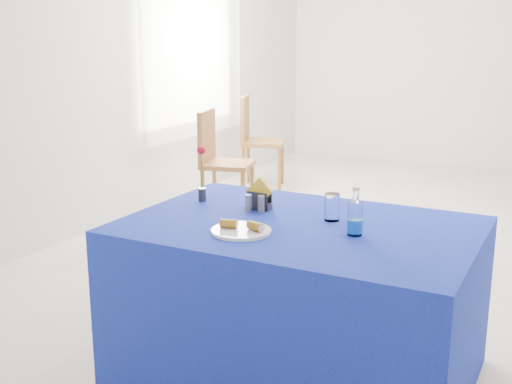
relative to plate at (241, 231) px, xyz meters
The scene contains 15 objects.
floor 2.45m from the plate, 85.50° to the left, with size 7.00×7.00×0.00m, color beige.
room_shell 2.53m from the plate, 85.50° to the left, with size 7.00×7.00×7.00m.
window_pane 3.95m from the plate, 126.23° to the left, with size 0.04×1.50×1.60m, color white.
curtain 3.91m from the plate, 125.38° to the left, with size 0.04×1.75×1.85m, color white.
plate is the anchor object (origin of this frame).
drinking_glass 0.47m from the plate, 51.76° to the left, with size 0.07×0.07×0.13m, color white.
salt_shaker 0.35m from the plate, 112.78° to the left, with size 0.03×0.03×0.09m, color slate.
pepper_shaker 0.34m from the plate, 101.88° to the left, with size 0.03×0.03×0.09m, color slate.
blue_table 0.49m from the plate, 54.72° to the left, with size 1.60×1.10×0.76m.
water_bottle 0.50m from the plate, 23.57° to the left, with size 0.07×0.07×0.21m.
napkin_holder 0.41m from the plate, 105.75° to the left, with size 0.15×0.06×0.16m.
rose_vase 0.61m from the plate, 138.79° to the left, with size 0.04×0.04×0.29m.
chair_win_a 3.01m from the plate, 122.60° to the left, with size 0.52×0.52×0.96m.
chair_win_b 4.11m from the plate, 116.57° to the left, with size 0.57×0.57×0.99m.
banana_pieces 0.03m from the plate, 24.74° to the left, with size 0.21×0.08×0.04m.
Camera 1 is at (1.12, -4.70, 1.61)m, focal length 45.00 mm.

